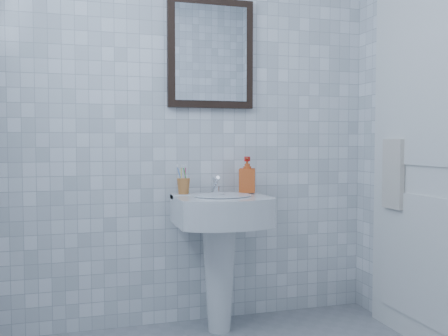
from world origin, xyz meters
name	(u,v)px	position (x,y,z in m)	size (l,w,h in m)	color
wall_back	(188,106)	(0.00, 1.20, 1.25)	(2.20, 0.02, 2.50)	white
washbasin	(220,240)	(0.13, 0.98, 0.51)	(0.50, 0.36, 0.76)	silver
faucet	(216,186)	(0.13, 1.07, 0.80)	(0.04, 0.09, 0.10)	silver
toothbrush_cup	(184,186)	(-0.05, 1.09, 0.80)	(0.07, 0.07, 0.09)	#BD6F32
soap_dispenser	(247,175)	(0.31, 1.08, 0.86)	(0.09, 0.09, 0.20)	#C34713
wall_mirror	(211,54)	(0.13, 1.18, 1.55)	(0.50, 0.04, 0.62)	black
bathroom_door	(423,151)	(1.08, 0.55, 1.00)	(0.04, 0.80, 2.00)	silver
towel_ring	(397,141)	(1.06, 0.74, 1.05)	(0.18, 0.18, 0.01)	silver
hand_towel	(393,174)	(1.04, 0.74, 0.87)	(0.03, 0.16, 0.38)	silver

